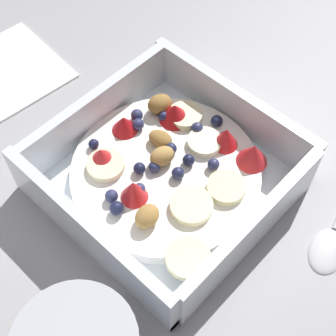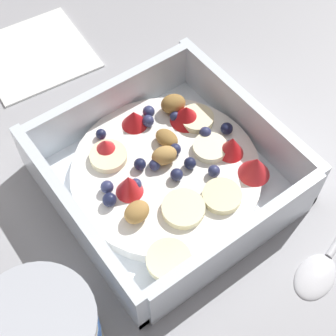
# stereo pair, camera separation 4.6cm
# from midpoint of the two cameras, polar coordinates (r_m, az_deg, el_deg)

# --- Properties ---
(ground_plane) EXTENTS (2.40, 2.40, 0.00)m
(ground_plane) POSITION_cam_midpoint_polar(r_m,az_deg,el_deg) (0.48, -3.60, -2.53)
(ground_plane) COLOR #9E9EA3
(fruit_bowl) EXTENTS (0.20, 0.20, 0.06)m
(fruit_bowl) POSITION_cam_midpoint_polar(r_m,az_deg,el_deg) (0.47, -2.72, -0.75)
(fruit_bowl) COLOR white
(fruit_bowl) RESTS_ON ground
(folded_napkin) EXTENTS (0.13, 0.13, 0.01)m
(folded_napkin) POSITION_cam_midpoint_polar(r_m,az_deg,el_deg) (0.61, -20.19, 10.12)
(folded_napkin) COLOR white
(folded_napkin) RESTS_ON ground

